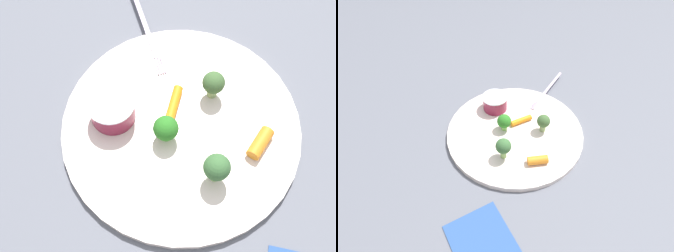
% 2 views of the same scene
% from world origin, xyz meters
% --- Properties ---
extents(ground_plane, '(2.40, 2.40, 0.00)m').
position_xyz_m(ground_plane, '(0.00, 0.00, 0.00)').
color(ground_plane, slate).
extents(plate, '(0.31, 0.31, 0.01)m').
position_xyz_m(plate, '(0.00, 0.00, 0.01)').
color(plate, silver).
rests_on(plate, ground_plane).
extents(sauce_cup, '(0.06, 0.06, 0.04)m').
position_xyz_m(sauce_cup, '(0.09, 0.01, 0.03)').
color(sauce_cup, maroon).
rests_on(sauce_cup, plate).
extents(broccoli_floret_0, '(0.03, 0.03, 0.04)m').
position_xyz_m(broccoli_floret_0, '(-0.03, -0.06, 0.04)').
color(broccoli_floret_0, '#8CA968').
rests_on(broccoli_floret_0, plate).
extents(broccoli_floret_1, '(0.03, 0.03, 0.04)m').
position_xyz_m(broccoli_floret_1, '(0.01, 0.02, 0.04)').
color(broccoli_floret_1, '#80BE58').
rests_on(broccoli_floret_1, plate).
extents(broccoli_floret_2, '(0.03, 0.03, 0.05)m').
position_xyz_m(broccoli_floret_2, '(-0.06, 0.06, 0.04)').
color(broccoli_floret_2, '#88B15F').
rests_on(broccoli_floret_2, plate).
extents(carrot_stick_0, '(0.03, 0.05, 0.02)m').
position_xyz_m(carrot_stick_0, '(-0.10, -0.00, 0.02)').
color(carrot_stick_0, orange).
rests_on(carrot_stick_0, plate).
extents(carrot_stick_1, '(0.01, 0.05, 0.01)m').
position_xyz_m(carrot_stick_1, '(0.02, -0.03, 0.02)').
color(carrot_stick_1, orange).
rests_on(carrot_stick_1, plate).
extents(fork, '(0.11, 0.15, 0.00)m').
position_xyz_m(fork, '(0.09, -0.14, 0.01)').
color(fork, '#C3AFC7').
rests_on(fork, plate).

